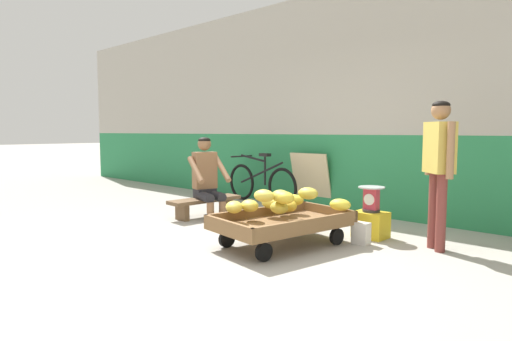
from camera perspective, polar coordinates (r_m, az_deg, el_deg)
The scene contains 12 objects.
ground_plane at distance 4.42m, azimuth -6.33°, elevation -10.98°, with size 80.00×80.00×0.00m, color #A39E93.
back_wall at distance 6.68m, azimuth 14.52°, elevation 8.83°, with size 16.00×0.30×3.35m.
banana_cart at distance 4.70m, azimuth 3.47°, elevation -6.95°, with size 1.06×1.55×0.36m.
banana_pile at distance 4.74m, azimuth 3.35°, elevation -4.05°, with size 1.01×1.15×0.27m.
low_bench at distance 6.33m, azimuth -6.67°, elevation -4.21°, with size 0.38×1.12×0.27m.
vendor_seated at distance 6.20m, azimuth -6.39°, elevation -0.97°, with size 0.73×0.59×1.14m.
plastic_crate at distance 5.25m, azimuth 14.72°, elevation -6.85°, with size 0.36×0.28×0.30m.
weighing_scale at distance 5.19m, azimuth 14.80°, elevation -3.58°, with size 0.30×0.30×0.29m.
bicycle_near_left at distance 7.43m, azimuth 0.62°, elevation -1.59°, with size 1.66×0.48×0.86m.
sign_board at distance 7.03m, azimuth 7.20°, elevation -1.32°, with size 0.70×0.23×0.88m.
customer_adult at distance 4.83m, azimuth 22.75°, elevation 1.50°, with size 0.39×0.36×1.53m.
shopping_bag at distance 4.93m, azimuth 13.53°, elevation -7.95°, with size 0.18×0.12×0.24m, color silver.
Camera 1 is at (3.26, -2.73, 1.23)m, focal length 30.70 mm.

